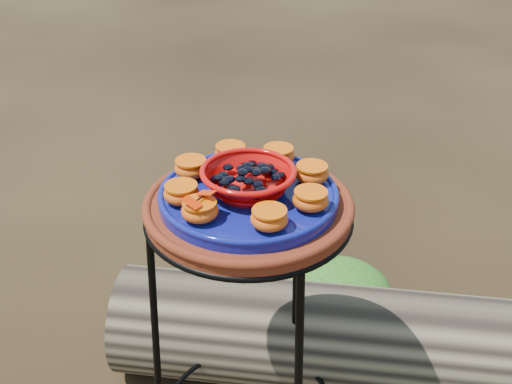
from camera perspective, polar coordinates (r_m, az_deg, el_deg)
The scene contains 17 objects.
plant_stand at distance 1.46m, azimuth -0.58°, elevation -13.80°, with size 0.44×0.44×0.70m, color black, non-canonical shape.
terracotta_saucer at distance 1.23m, azimuth -0.67°, elevation -1.52°, with size 0.40×0.40×0.03m, color #521714.
cobalt_plate at distance 1.21m, azimuth -0.68°, elevation -0.43°, with size 0.34×0.34×0.02m, color #0C0A57.
red_bowl at distance 1.20m, azimuth -0.69°, elevation 1.00°, with size 0.17×0.17×0.05m, color #BF0907, non-canonical shape.
glass_gems at distance 1.18m, azimuth -0.70°, elevation 2.47°, with size 0.13×0.13×0.02m, color black, non-canonical shape.
orange_half_0 at distance 1.12m, azimuth -5.02°, elevation -1.67°, with size 0.07×0.07×0.04m, color #B13111.
orange_half_1 at distance 1.09m, azimuth 1.19°, elevation -2.40°, with size 0.07×0.07×0.04m, color #B13111.
orange_half_2 at distance 1.15m, azimuth 4.87°, elevation -0.71°, with size 0.07×0.07×0.04m, color #B13111.
orange_half_3 at distance 1.23m, azimuth 4.98°, elevation 1.63°, with size 0.07×0.07×0.04m, color #B13111.
orange_half_4 at distance 1.30m, azimuth 2.00°, elevation 3.25°, with size 0.07×0.07×0.04m, color #B13111.
orange_half_5 at distance 1.31m, azimuth -2.27°, elevation 3.44°, with size 0.07×0.07×0.04m, color #B13111.
orange_half_6 at distance 1.26m, azimuth -5.79°, elevation 2.13°, with size 0.07×0.07×0.04m, color #B13111.
orange_half_7 at distance 1.17m, azimuth -6.65°, elevation -0.13°, with size 0.07×0.07×0.04m, color #B13111.
butterfly at distance 1.11m, azimuth -5.08°, elevation -0.61°, with size 0.07×0.04×0.01m, color red, non-canonical shape.
driftwood_log at distance 1.80m, azimuth 13.67°, elevation -13.20°, with size 1.59×0.42×0.30m, color black, non-canonical shape.
foliage_left at distance 1.95m, azimuth -4.70°, elevation -11.18°, with size 0.29×0.29×0.15m, color #164411.
foliage_back at distance 2.04m, azimuth 7.40°, elevation -8.82°, with size 0.33×0.33×0.17m, color #164411.
Camera 1 is at (0.57, -0.87, 1.37)m, focal length 45.00 mm.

